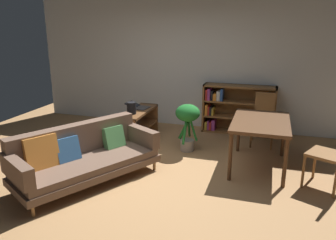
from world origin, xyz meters
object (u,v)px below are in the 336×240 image
object	(u,v)px
fabric_couch	(83,156)
dining_chair_far	(264,116)
media_console	(139,127)
dining_chair_near	(334,151)
potted_floor_plant	(188,119)
dining_table	(261,126)
bookshelf	(234,108)
desk_speaker	(131,108)
open_laptop	(139,107)

from	to	relation	value
fabric_couch	dining_chair_far	xyz separation A→B (m)	(2.37, 2.29, 0.15)
media_console	dining_chair_near	xyz separation A→B (m)	(3.16, -0.97, 0.25)
potted_floor_plant	dining_table	distance (m)	1.27
potted_floor_plant	dining_chair_far	xyz separation A→B (m)	(1.24, 0.76, -0.05)
media_console	dining_table	world-z (taller)	dining_table
bookshelf	dining_chair_near	bearing A→B (deg)	-54.05
media_console	dining_table	size ratio (longest dim) A/B	0.93
fabric_couch	dining_chair_far	distance (m)	3.30
desk_speaker	dining_chair_far	world-z (taller)	dining_chair_far
fabric_couch	dining_table	size ratio (longest dim) A/B	1.70
open_laptop	dining_table	bearing A→B (deg)	-16.94
media_console	fabric_couch	bearing A→B (deg)	-95.19
fabric_couch	dining_chair_far	bearing A→B (deg)	44.03
fabric_couch	media_console	distance (m)	1.70
desk_speaker	dining_table	size ratio (longest dim) A/B	0.17
desk_speaker	dining_table	distance (m)	2.24
media_console	potted_floor_plant	xyz separation A→B (m)	(0.98, -0.15, 0.27)
fabric_couch	dining_table	distance (m)	2.65
fabric_couch	bookshelf	xyz separation A→B (m)	(1.77, 2.84, 0.13)
bookshelf	fabric_couch	bearing A→B (deg)	-122.00
fabric_couch	media_console	xyz separation A→B (m)	(0.15, 1.69, -0.07)
media_console	bookshelf	bearing A→B (deg)	35.33
dining_chair_near	bookshelf	bearing A→B (deg)	125.95
desk_speaker	bookshelf	size ratio (longest dim) A/B	0.15
fabric_couch	potted_floor_plant	size ratio (longest dim) A/B	2.59
desk_speaker	open_laptop	bearing A→B (deg)	95.42
media_console	potted_floor_plant	distance (m)	1.03
fabric_couch	desk_speaker	xyz separation A→B (m)	(0.13, 1.45, 0.35)
desk_speaker	dining_chair_near	size ratio (longest dim) A/B	0.22
fabric_couch	dining_table	world-z (taller)	fabric_couch
desk_speaker	bookshelf	xyz separation A→B (m)	(1.64, 1.39, -0.22)
desk_speaker	dining_chair_near	xyz separation A→B (m)	(3.18, -0.73, -0.17)
dining_chair_far	media_console	bearing A→B (deg)	-164.81
fabric_couch	desk_speaker	distance (m)	1.49
dining_table	dining_chair_far	world-z (taller)	dining_chair_far
open_laptop	desk_speaker	xyz separation A→B (m)	(0.04, -0.43, 0.08)
desk_speaker	potted_floor_plant	world-z (taller)	potted_floor_plant
open_laptop	desk_speaker	world-z (taller)	desk_speaker
dining_chair_far	dining_table	bearing A→B (deg)	-90.96
open_laptop	potted_floor_plant	world-z (taller)	potted_floor_plant
media_console	open_laptop	bearing A→B (deg)	109.28
desk_speaker	bookshelf	distance (m)	2.17
media_console	dining_chair_near	world-z (taller)	dining_chair_near
fabric_couch	dining_chair_near	bearing A→B (deg)	12.27
media_console	dining_chair_far	xyz separation A→B (m)	(2.22, 0.60, 0.22)
potted_floor_plant	media_console	bearing A→B (deg)	171.02
dining_chair_near	fabric_couch	bearing A→B (deg)	-167.73
dining_chair_near	bookshelf	size ratio (longest dim) A/B	0.68
potted_floor_plant	dining_table	bearing A→B (deg)	-15.95
open_laptop	dining_chair_far	bearing A→B (deg)	10.33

